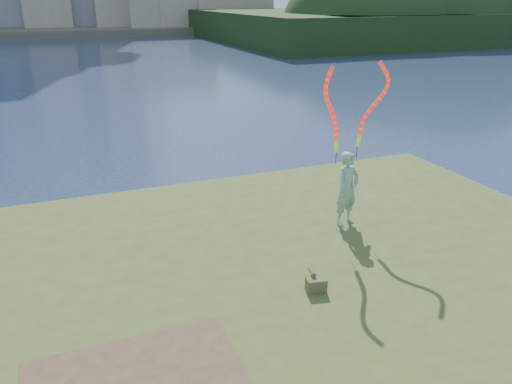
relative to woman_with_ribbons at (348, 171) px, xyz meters
name	(u,v)px	position (x,y,z in m)	size (l,w,h in m)	color
ground	(220,299)	(-3.58, -0.87, -2.19)	(320.00, 320.00, 0.00)	#1B2843
grassy_knoll	(260,351)	(-3.58, -3.17, -1.85)	(20.00, 18.00, 0.80)	#3A4A1A
far_shore	(61,28)	(-3.58, 94.13, -1.59)	(320.00, 40.00, 1.20)	#484334
wooded_hill	(448,34)	(55.98, 59.09, -2.03)	(78.00, 50.00, 63.00)	black
woman_with_ribbons	(348,171)	(0.00, 0.00, 0.00)	(2.05, 0.78, 4.22)	#1E6735
canvas_bag	(316,284)	(-2.14, -2.45, -1.24)	(0.42, 0.48, 0.36)	#454023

